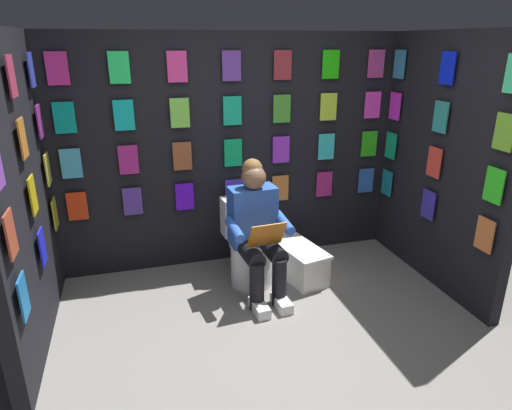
% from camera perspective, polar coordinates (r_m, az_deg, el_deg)
% --- Properties ---
extents(ground_plane, '(30.00, 30.00, 0.00)m').
position_cam_1_polar(ground_plane, '(3.29, 4.59, -19.76)').
color(ground_plane, gray).
extents(display_wall_back, '(3.38, 0.14, 2.20)m').
position_cam_1_polar(display_wall_back, '(4.35, -3.18, 6.75)').
color(display_wall_back, black).
rests_on(display_wall_back, ground).
extents(display_wall_left, '(0.14, 1.73, 2.20)m').
position_cam_1_polar(display_wall_left, '(4.27, 22.62, 4.95)').
color(display_wall_left, black).
rests_on(display_wall_left, ground).
extents(display_wall_right, '(0.14, 1.73, 2.20)m').
position_cam_1_polar(display_wall_right, '(3.45, -27.86, 0.81)').
color(display_wall_right, black).
rests_on(display_wall_right, ground).
extents(toilet, '(0.42, 0.57, 0.77)m').
position_cam_1_polar(toilet, '(4.12, -0.92, -5.48)').
color(toilet, white).
rests_on(toilet, ground).
extents(person_reading, '(0.55, 0.70, 1.19)m').
position_cam_1_polar(person_reading, '(3.82, 0.15, -3.16)').
color(person_reading, blue).
rests_on(person_reading, ground).
extents(comic_longbox_near, '(0.45, 0.77, 0.32)m').
position_cam_1_polar(comic_longbox_near, '(4.29, 5.17, -6.96)').
color(comic_longbox_near, white).
rests_on(comic_longbox_near, ground).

